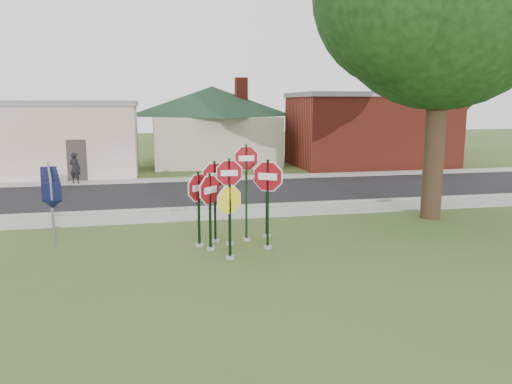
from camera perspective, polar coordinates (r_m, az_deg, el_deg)
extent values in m
plane|color=#395720|center=(13.09, -1.65, -7.84)|extent=(120.00, 120.00, 0.00)
cube|color=#989790|center=(18.33, -4.74, -2.57)|extent=(60.00, 1.60, 0.06)
cube|color=black|center=(22.72, -6.18, -0.17)|extent=(60.00, 7.00, 0.04)
cube|color=#989790|center=(26.94, -7.11, 1.44)|extent=(60.00, 1.60, 0.06)
cube|color=#989790|center=(19.29, -5.12, -1.82)|extent=(60.00, 0.20, 0.14)
cylinder|color=gray|center=(14.51, -3.00, -5.88)|extent=(0.24, 0.24, 0.08)
cube|color=black|center=(14.23, -3.05, -1.16)|extent=(0.07, 0.06, 2.52)
cylinder|color=white|center=(14.09, -3.08, 2.20)|extent=(1.03, 0.13, 1.04)
cylinder|color=maroon|center=(14.09, -3.08, 2.20)|extent=(0.96, 0.13, 0.96)
cube|color=white|center=(14.09, -3.08, 2.20)|extent=(0.48, 0.06, 0.17)
cylinder|color=gray|center=(13.25, -2.98, -7.45)|extent=(0.24, 0.24, 0.08)
cube|color=black|center=(12.99, -3.01, -3.42)|extent=(0.08, 0.07, 1.99)
cylinder|color=white|center=(12.87, -3.04, -0.94)|extent=(0.94, 0.51, 1.06)
cylinder|color=yellow|center=(12.87, -3.04, -0.94)|extent=(0.87, 0.48, 0.98)
cylinder|color=gray|center=(14.06, -5.20, -6.43)|extent=(0.24, 0.24, 0.08)
cube|color=black|center=(13.81, -5.27, -2.30)|extent=(0.08, 0.08, 2.15)
cylinder|color=white|center=(13.69, -5.31, 0.24)|extent=(0.83, 0.81, 1.14)
cylinder|color=maroon|center=(13.69, -5.31, 0.24)|extent=(0.77, 0.75, 1.06)
cube|color=white|center=(13.69, -5.31, 0.24)|extent=(0.38, 0.37, 0.18)
cylinder|color=gray|center=(14.16, 1.33, -6.28)|extent=(0.24, 0.24, 0.08)
cube|color=black|center=(13.86, 1.35, -1.45)|extent=(0.08, 0.07, 2.52)
cylinder|color=white|center=(13.73, 1.36, 1.79)|extent=(1.02, 0.62, 1.18)
cylinder|color=maroon|center=(13.73, 1.36, 1.79)|extent=(0.94, 0.58, 1.09)
cube|color=white|center=(13.73, 1.36, 1.79)|extent=(0.47, 0.29, 0.19)
cylinder|color=gray|center=(14.94, -1.10, -5.41)|extent=(0.24, 0.24, 0.08)
cube|color=black|center=(14.63, -1.12, -0.14)|extent=(0.06, 0.05, 2.87)
cylinder|color=white|center=(14.48, -1.13, 3.88)|extent=(1.00, 0.07, 1.00)
cylinder|color=maroon|center=(14.48, -1.13, 3.88)|extent=(0.92, 0.07, 0.92)
cube|color=white|center=(14.48, -1.13, 3.88)|extent=(0.46, 0.03, 0.16)
cylinder|color=gray|center=(14.83, -4.65, -5.55)|extent=(0.24, 0.24, 0.08)
cube|color=black|center=(14.56, -4.72, -1.15)|extent=(0.07, 0.06, 2.40)
cylinder|color=white|center=(14.43, -4.76, 1.89)|extent=(1.03, 0.25, 1.05)
cylinder|color=maroon|center=(14.43, -4.76, 1.89)|extent=(0.95, 0.24, 0.97)
cube|color=white|center=(14.43, -4.76, 1.89)|extent=(0.47, 0.12, 0.17)
cylinder|color=gray|center=(15.36, 1.23, -4.98)|extent=(0.24, 0.24, 0.08)
cube|color=black|center=(15.11, 1.24, -0.91)|extent=(0.08, 0.08, 2.30)
cylinder|color=white|center=(14.99, 1.26, 1.79)|extent=(0.76, 0.79, 1.08)
cylinder|color=maroon|center=(14.99, 1.26, 1.79)|extent=(0.71, 0.74, 1.00)
cube|color=white|center=(14.99, 1.26, 1.79)|extent=(0.35, 0.37, 0.17)
cylinder|color=gray|center=(14.43, -6.48, -6.03)|extent=(0.24, 0.24, 0.08)
cube|color=black|center=(14.18, -6.56, -2.01)|extent=(0.08, 0.08, 2.15)
cylinder|color=white|center=(14.07, -6.61, 0.50)|extent=(0.85, 0.74, 1.11)
cylinder|color=maroon|center=(14.07, -6.61, 0.50)|extent=(0.79, 0.69, 1.03)
cube|color=white|center=(14.07, -6.61, 0.50)|extent=(0.39, 0.34, 0.18)
cube|color=#59595E|center=(15.32, -22.20, -2.08)|extent=(0.05, 0.05, 2.00)
cube|color=black|center=(15.22, -22.34, -0.05)|extent=(0.55, 0.13, 0.55)
cone|color=black|center=(15.28, -22.25, -1.35)|extent=(0.65, 0.65, 0.25)
cube|color=#59595E|center=(16.32, -22.29, -1.38)|extent=(0.05, 0.05, 2.00)
cube|color=black|center=(16.23, -22.41, 0.52)|extent=(0.55, 0.09, 0.55)
cone|color=black|center=(16.28, -22.33, -0.69)|extent=(0.62, 0.62, 0.25)
cube|color=#59595E|center=(17.32, -22.36, -0.76)|extent=(0.05, 0.05, 2.00)
cube|color=black|center=(17.23, -22.48, 1.03)|extent=(0.55, 0.05, 0.55)
cone|color=black|center=(17.29, -22.40, -0.11)|extent=(0.58, 0.58, 0.25)
cube|color=#59595E|center=(18.33, -22.43, -0.21)|extent=(0.05, 0.05, 2.00)
cube|color=black|center=(18.24, -22.54, 1.49)|extent=(0.55, 0.05, 0.55)
cone|color=black|center=(18.29, -22.47, 0.41)|extent=(0.58, 0.58, 0.25)
cube|color=#59595E|center=(19.33, -22.49, 0.28)|extent=(0.05, 0.05, 2.00)
cube|color=black|center=(19.26, -22.60, 1.90)|extent=(0.55, 0.09, 0.55)
cone|color=black|center=(19.30, -22.53, 0.87)|extent=(0.62, 0.62, 0.25)
cube|color=silver|center=(31.07, -24.66, 5.39)|extent=(12.00, 6.00, 4.00)
cube|color=gray|center=(31.01, -24.94, 9.17)|extent=(12.20, 6.20, 0.30)
cube|color=#332D28|center=(27.69, -19.78, 3.39)|extent=(1.00, 0.10, 2.20)
cube|color=#BCB495|center=(34.60, -4.96, 5.98)|extent=(8.00, 8.00, 3.20)
pyramid|color=black|center=(34.54, -5.05, 11.95)|extent=(11.60, 11.60, 2.00)
cube|color=maroon|center=(34.83, -1.71, 11.63)|extent=(0.80, 0.80, 1.60)
cube|color=maroon|center=(33.93, 12.92, 6.78)|extent=(10.00, 6.00, 4.50)
cube|color=gray|center=(33.89, 13.08, 10.75)|extent=(10.20, 6.20, 0.30)
cube|color=white|center=(30.40, 11.84, 7.14)|extent=(2.00, 0.08, 0.90)
cylinder|color=black|center=(18.54, 19.79, 6.34)|extent=(0.70, 0.70, 6.03)
cylinder|color=black|center=(45.32, 20.51, 6.84)|extent=(0.50, 0.50, 4.00)
sphere|color=black|center=(45.30, 20.79, 11.38)|extent=(5.60, 5.60, 5.60)
imported|color=black|center=(26.74, -19.99, 2.60)|extent=(0.67, 0.58, 1.56)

